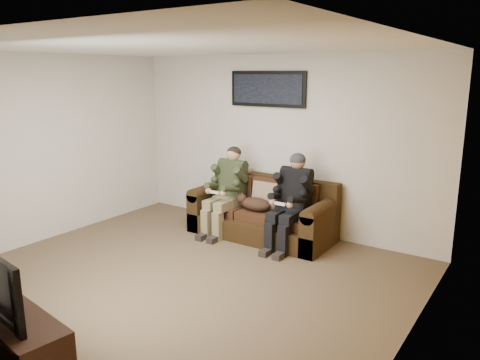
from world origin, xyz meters
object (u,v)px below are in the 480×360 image
Objects in this scene: person_left at (227,186)px; cat at (255,204)px; framed_poster at (267,89)px; person_right at (291,196)px; sofa at (264,214)px; tv_stand at (13,336)px; television at (7,282)px.

person_left is 1.93× the size of cat.
cat is (0.49, -0.01, -0.19)m from person_left.
cat is 1.69m from framed_poster.
person_right reaches higher than cat.
sofa is 3.78m from tv_stand.
television is at bearing -92.26° from sofa.
person_left is 3.62m from television.
cat is at bearing -178.89° from person_right.
framed_poster is at bearing 59.57° from person_left.
television is at bearing -100.70° from person_right.
person_right is 1.67m from framed_poster.
cat is at bearing -1.26° from person_left.
sofa is at bearing -62.97° from framed_poster.
person_left reaches higher than television.
person_right reaches higher than sofa.
television is at bearing -91.67° from cat.
sofa is 2.14× the size of television.
framed_poster is (-0.73, 0.56, 1.39)m from person_right.
person_right is at bearing -37.64° from framed_poster.
tv_stand is (-0.10, -3.59, -0.31)m from cat.
person_right is 0.61m from cat.
sofa is 1.63× the size of person_left.
cat reaches higher than tv_stand.
person_left is at bearing -120.43° from framed_poster.
person_left is 3.66m from tv_stand.
person_right is (0.53, -0.17, 0.39)m from sofa.
sofa is at bearing 95.92° from tv_stand.
sofa is at bearing 95.92° from television.
person_right reaches higher than tv_stand.
cat is 3.61m from tv_stand.
person_right reaches higher than person_left.
framed_poster reaches higher than sofa.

